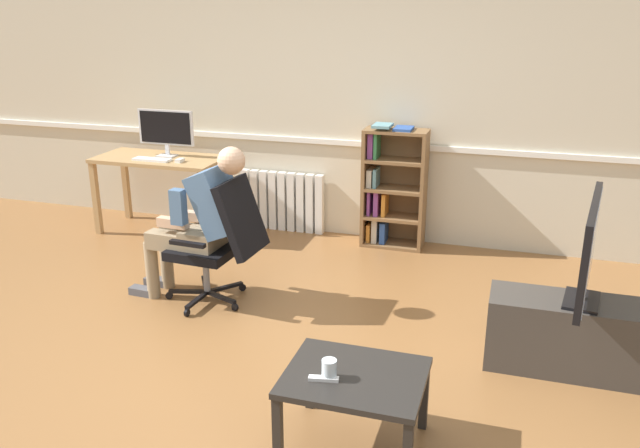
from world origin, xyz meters
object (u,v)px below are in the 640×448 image
coffee_table (355,384)px  person_seated (199,219)px  spare_remote (324,379)px  tv_stand (576,336)px  tv_screen (589,250)px  bookshelf (390,189)px  drinking_glass (329,369)px  computer_desk (160,169)px  computer_mouse (180,160)px  radiator (282,201)px  office_chair (221,238)px  keyboard (152,159)px  imac_monitor (166,129)px

coffee_table → person_seated: bearing=138.7°
coffee_table → spare_remote: 0.18m
tv_stand → tv_screen: size_ratio=1.10×
bookshelf → drinking_glass: size_ratio=11.42×
computer_desk → person_seated: (1.11, -1.33, 0.01)m
computer_mouse → coffee_table: 3.51m
tv_screen → spare_remote: bearing=141.7°
radiator → office_chair: size_ratio=0.87×
bookshelf → radiator: bearing=174.9°
computer_desk → coffee_table: 3.79m
computer_mouse → bookshelf: bookshelf is taller
office_chair → coffee_table: (1.37, -1.35, -0.16)m
coffee_table → spare_remote: spare_remote is taller
computer_desk → coffee_table: bearing=-45.4°
computer_mouse → office_chair: office_chair is taller
computer_desk → tv_screen: bearing=-22.6°
tv_screen → person_seated: bearing=92.7°
coffee_table → drinking_glass: drinking_glass is taller
computer_mouse → keyboard: bearing=-176.0°
drinking_glass → tv_stand: bearing=43.8°
office_chair → person_seated: size_ratio=0.81×
person_seated → keyboard: bearing=-133.7°
spare_remote → tv_screen: bearing=-56.9°
bookshelf → spare_remote: size_ratio=7.68×
computer_mouse → drinking_glass: bearing=-49.6°
person_seated → drinking_glass: 2.03m
bookshelf → tv_stand: bearing=-50.2°
computer_desk → tv_screen: (3.78, -1.57, 0.16)m
keyboard → computer_mouse: size_ratio=3.68×
imac_monitor → bookshelf: imac_monitor is taller
computer_mouse → drinking_glass: 3.48m
bookshelf → imac_monitor: bearing=-174.4°
computer_desk → spare_remote: bearing=-47.8°
keyboard → bookshelf: bookshelf is taller
imac_monitor → tv_screen: size_ratio=0.60×
radiator → coffee_table: size_ratio=1.22×
coffee_table → spare_remote: (-0.13, -0.10, 0.06)m
tv_stand → spare_remote: bearing=-136.1°
coffee_table → radiator: bearing=116.4°
computer_desk → spare_remote: 3.76m
computer_mouse → office_chair: (0.99, -1.22, -0.25)m
office_chair → person_seated: bearing=-90.0°
imac_monitor → coffee_table: (2.60, -2.76, -0.66)m
bookshelf → office_chair: size_ratio=1.17×
radiator → office_chair: office_chair is taller
bookshelf → person_seated: 1.97m
spare_remote → office_chair: bearing=29.8°
radiator → tv_screen: tv_screen is taller
computer_desk → office_chair: office_chair is taller
computer_desk → person_seated: person_seated is taller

